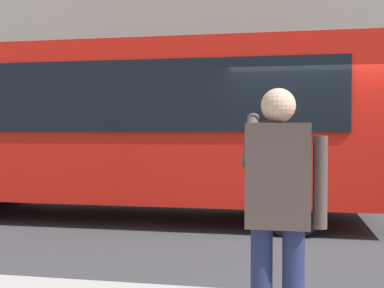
% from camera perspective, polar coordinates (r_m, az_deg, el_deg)
% --- Properties ---
extents(ground_plane, '(60.00, 60.00, 0.00)m').
position_cam_1_polar(ground_plane, '(8.06, 13.76, -9.69)').
color(ground_plane, '#38383A').
extents(red_bus, '(9.05, 2.54, 3.08)m').
position_cam_1_polar(red_bus, '(9.01, -8.10, 2.31)').
color(red_bus, red).
rests_on(red_bus, ground_plane).
extents(pedestrian_photographer, '(0.53, 0.52, 1.70)m').
position_cam_1_polar(pedestrian_photographer, '(3.20, 9.95, -6.39)').
color(pedestrian_photographer, '#1E2347').
rests_on(pedestrian_photographer, sidewalk_curb).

